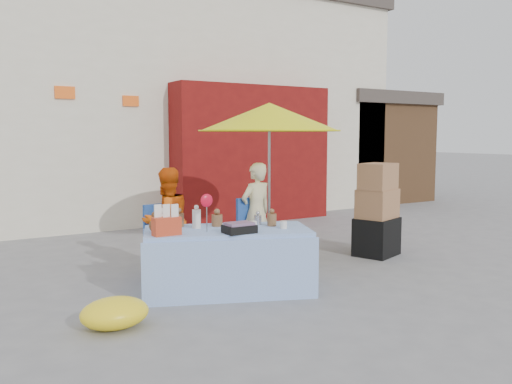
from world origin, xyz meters
TOP-DOWN VIEW (x-y plane):
  - ground at (0.00, 0.00)m, footprint 80.00×80.00m
  - backdrop at (0.52, 7.52)m, footprint 14.00×8.00m
  - market_table at (-0.54, 0.22)m, footprint 1.94×1.42m
  - chair_left at (-0.80, 1.10)m, footprint 0.55×0.55m
  - chair_right at (0.45, 1.10)m, footprint 0.55×0.55m
  - vendor_orange at (-0.80, 1.23)m, footprint 0.70×0.59m
  - vendor_beige at (0.45, 1.23)m, footprint 0.52×0.39m
  - umbrella at (0.75, 1.38)m, footprint 1.90×1.90m
  - box_stack at (2.06, 0.67)m, footprint 0.70×0.64m
  - tarp_bundle at (-1.89, -0.24)m, footprint 0.61×0.49m

SIDE VIEW (x-z plane):
  - ground at x=0.00m, z-range 0.00..0.00m
  - tarp_bundle at x=-1.89m, z-range 0.00..0.27m
  - chair_left at x=-0.80m, z-range -0.17..0.68m
  - chair_right at x=0.45m, z-range -0.17..0.68m
  - market_table at x=-0.54m, z-range -0.19..0.88m
  - box_stack at x=2.06m, z-range -0.05..1.23m
  - vendor_orange at x=-0.80m, z-range 0.00..1.28m
  - vendor_beige at x=0.45m, z-range 0.00..1.30m
  - umbrella at x=0.75m, z-range 0.85..2.94m
  - backdrop at x=0.52m, z-range -0.80..7.00m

